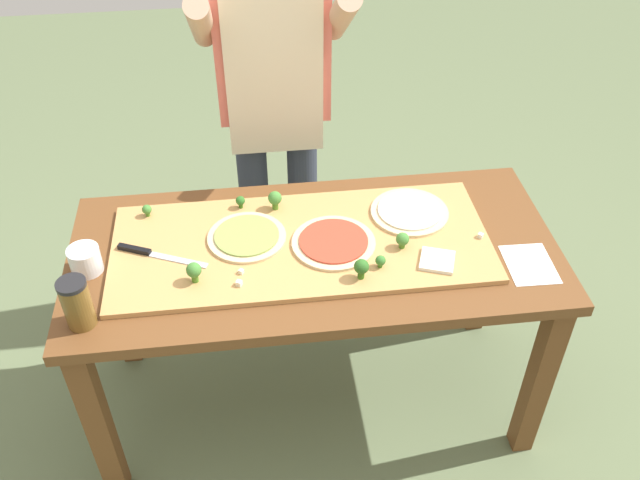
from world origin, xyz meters
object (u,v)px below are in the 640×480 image
at_px(broccoli_floret_front_mid, 275,199).
at_px(broccoli_floret_back_right, 240,201).
at_px(broccoli_floret_front_right, 194,271).
at_px(broccoli_floret_front_left, 147,210).
at_px(cheese_crumble_a, 241,271).
at_px(pizza_whole_cheese_artichoke, 410,212).
at_px(flour_cup, 86,261).
at_px(broccoli_floret_back_mid, 403,240).
at_px(prep_table, 314,274).
at_px(pizza_whole_pesto_green, 247,237).
at_px(broccoli_floret_back_left, 381,261).
at_px(sauce_jar, 77,303).
at_px(chefs_knife, 150,253).
at_px(cheese_crumble_b, 480,235).
at_px(pizza_slice_near_right, 437,261).
at_px(cook_center, 274,88).
at_px(cheese_crumble_c, 239,283).
at_px(recipe_note, 530,264).
at_px(broccoli_floret_center_left, 361,267).
at_px(pizza_whole_tomato_red, 334,242).

height_order(broccoli_floret_front_mid, broccoli_floret_back_right, broccoli_floret_front_mid).
bearing_deg(broccoli_floret_front_right, broccoli_floret_front_left, 115.57).
bearing_deg(broccoli_floret_front_mid, cheese_crumble_a, -112.34).
height_order(pizza_whole_cheese_artichoke, flour_cup, flour_cup).
bearing_deg(broccoli_floret_back_mid, broccoli_floret_front_mid, 146.85).
distance_m(prep_table, pizza_whole_pesto_green, 0.26).
xyz_separation_m(broccoli_floret_back_left, cheese_crumble_a, (-0.42, 0.02, -0.02)).
bearing_deg(prep_table, sauce_jar, -160.50).
distance_m(chefs_knife, broccoli_floret_front_mid, 0.45).
relative_size(pizza_whole_cheese_artichoke, cheese_crumble_b, 17.10).
bearing_deg(sauce_jar, cheese_crumble_a, 16.29).
xyz_separation_m(pizza_whole_cheese_artichoke, pizza_slice_near_right, (0.03, -0.25, -0.00)).
relative_size(prep_table, pizza_whole_cheese_artichoke, 5.98).
bearing_deg(broccoli_floret_front_right, cheese_crumble_b, 5.84).
xyz_separation_m(broccoli_floret_back_left, broccoli_floret_front_left, (-0.72, 0.34, 0.00)).
relative_size(pizza_whole_cheese_artichoke, broccoli_floret_back_mid, 4.76).
xyz_separation_m(cheese_crumble_b, sauce_jar, (-1.22, -0.21, 0.05)).
relative_size(broccoli_floret_front_mid, cook_center, 0.04).
height_order(broccoli_floret_back_left, cook_center, cook_center).
distance_m(cheese_crumble_c, cook_center, 0.84).
bearing_deg(recipe_note, cheese_crumble_b, 134.34).
bearing_deg(broccoli_floret_front_right, broccoli_floret_back_right, 66.84).
height_order(chefs_knife, broccoli_floret_back_left, broccoli_floret_back_left).
bearing_deg(recipe_note, flour_cup, 174.01).
xyz_separation_m(prep_table, broccoli_floret_back_left, (0.19, -0.13, 0.15)).
xyz_separation_m(broccoli_floret_back_left, broccoli_floret_center_left, (-0.07, -0.04, 0.02)).
relative_size(pizza_slice_near_right, broccoli_floret_back_right, 2.29).
height_order(pizza_whole_tomato_red, pizza_whole_pesto_green, same).
height_order(prep_table, chefs_knife, chefs_knife).
bearing_deg(broccoli_floret_front_left, broccoli_floret_back_mid, -18.01).
bearing_deg(pizza_whole_cheese_artichoke, broccoli_floret_back_mid, -110.40).
relative_size(cheese_crumble_a, cheese_crumble_c, 0.83).
distance_m(broccoli_floret_center_left, cheese_crumble_a, 0.36).
height_order(pizza_whole_tomato_red, flour_cup, flour_cup).
height_order(chefs_knife, pizza_whole_tomato_red, same).
xyz_separation_m(broccoli_floret_front_left, broccoli_floret_back_right, (0.31, 0.01, 0.00)).
relative_size(broccoli_floret_front_left, cheese_crumble_a, 3.15).
xyz_separation_m(pizza_whole_pesto_green, broccoli_floret_center_left, (0.33, -0.22, 0.03)).
bearing_deg(cheese_crumble_a, chefs_knife, 156.66).
bearing_deg(broccoli_floret_back_left, broccoli_floret_center_left, -148.55).
xyz_separation_m(broccoli_floret_back_left, recipe_note, (0.47, -0.03, -0.04)).
bearing_deg(chefs_knife, broccoli_floret_back_mid, -4.57).
bearing_deg(prep_table, chefs_knife, 178.89).
bearing_deg(chefs_knife, cook_center, 54.93).
distance_m(pizza_whole_pesto_green, pizza_slice_near_right, 0.60).
height_order(prep_table, pizza_whole_tomato_red, pizza_whole_tomato_red).
xyz_separation_m(broccoli_floret_front_left, cheese_crumble_a, (0.30, -0.32, -0.02)).
bearing_deg(chefs_knife, broccoli_floret_back_right, 35.32).
bearing_deg(chefs_knife, pizza_whole_cheese_artichoke, 7.00).
bearing_deg(broccoli_floret_center_left, broccoli_floret_front_right, 174.66).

